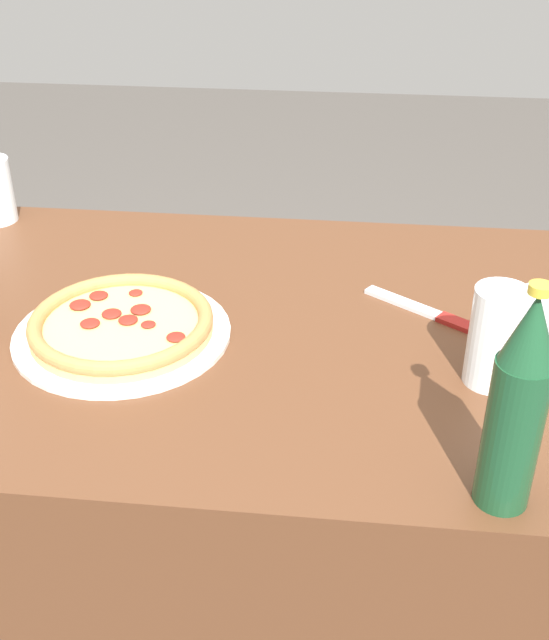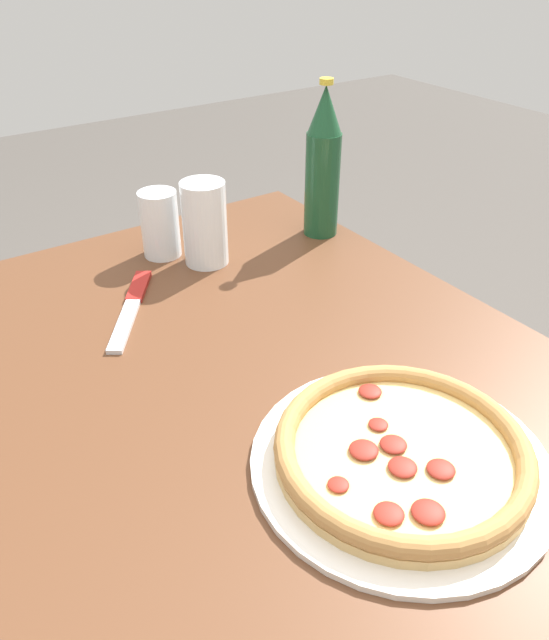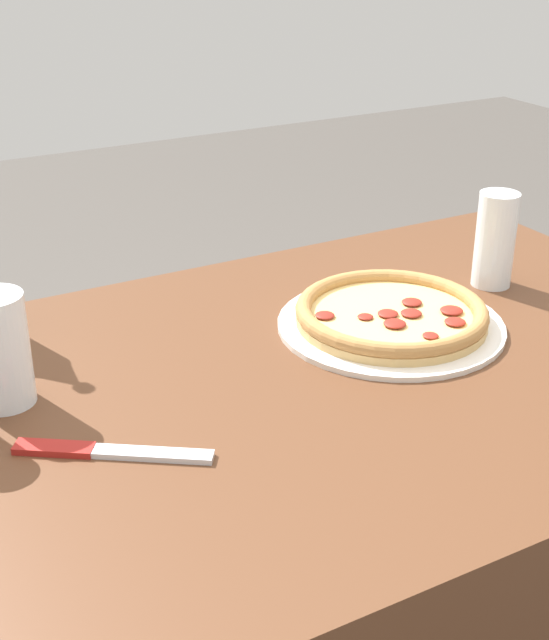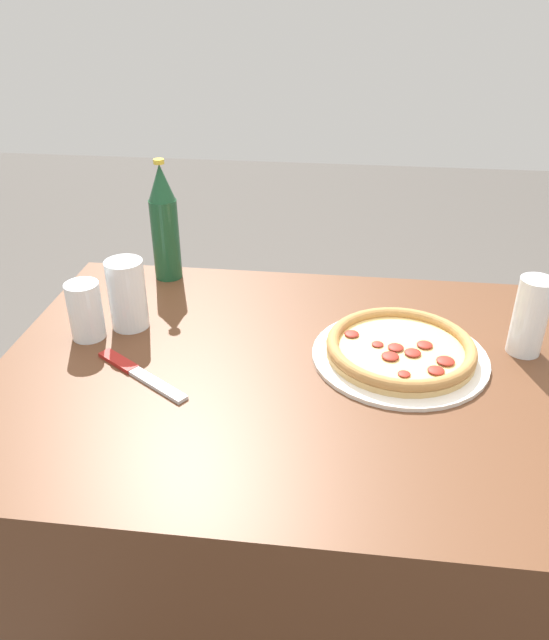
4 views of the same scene
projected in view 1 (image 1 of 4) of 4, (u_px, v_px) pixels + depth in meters
name	position (u px, v px, depth m)	size (l,w,h in m)	color
ground_plane	(229.00, 629.00, 1.63)	(8.00, 8.00, 0.00)	#4C4742
table	(223.00, 496.00, 1.44)	(1.22, 0.80, 0.73)	#56331E
pizza_salami	(122.00, 325.00, 1.20)	(0.33, 0.33, 0.04)	silver
glass_red_wine	(539.00, 332.00, 1.12)	(0.07, 0.07, 0.12)	white
glass_orange_juice	(496.00, 340.00, 1.08)	(0.07, 0.07, 0.14)	white
beer_bottle	(518.00, 406.00, 0.85)	(0.06, 0.06, 0.28)	#194728
knife	(433.00, 314.00, 1.26)	(0.20, 0.15, 0.01)	maroon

